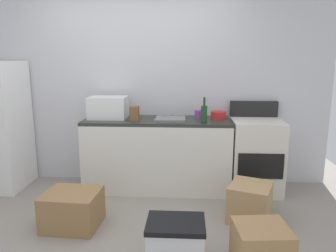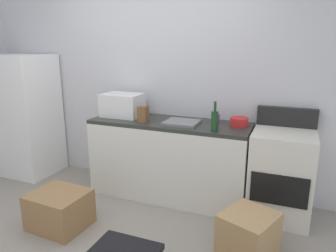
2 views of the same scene
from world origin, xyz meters
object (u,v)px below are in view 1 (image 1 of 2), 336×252
Objects in this scene: stove_oven at (255,155)px; cardboard_box_medium at (72,209)px; mixing_bowl at (219,115)px; cardboard_box_small at (261,251)px; knife_block at (135,114)px; cardboard_box_large at (250,202)px; storage_bin at (176,243)px; coffee_mug at (198,114)px; microwave at (108,107)px; wine_bottle at (204,114)px.

stove_oven is 2.12× the size of cardboard_box_medium.
mixing_bowl is 0.48× the size of cardboard_box_small.
stove_oven is 1.57m from knife_block.
cardboard_box_large is 0.88m from cardboard_box_small.
storage_bin is (0.54, -1.43, -0.80)m from knife_block.
cardboard_box_large is 1.07× the size of cardboard_box_small.
stove_oven is 2.39× the size of storage_bin.
cardboard_box_medium is at bearing -119.56° from knife_block.
cardboard_box_small is (0.44, -1.77, -0.75)m from coffee_mug.
cardboard_box_large is at bearing -26.35° from microwave.
wine_bottle is at bearing 104.69° from cardboard_box_small.
cardboard_box_large is 1.09m from storage_bin.
stove_oven is at bearing 59.54° from storage_bin.
coffee_mug reaches higher than cardboard_box_large.
microwave reaches higher than coffee_mug.
knife_block reaches higher than mixing_bowl.
microwave is 1.38m from mixing_bowl.
cardboard_box_medium is 1.18m from storage_bin.
microwave is at bearing -175.93° from coffee_mug.
cardboard_box_small is at bearing -95.24° from cardboard_box_large.
microwave reaches higher than storage_bin.
microwave is 2.04m from storage_bin.
storage_bin is at bearing -101.32° from wine_bottle.
cardboard_box_medium is (-0.49, -0.87, -0.81)m from knife_block.
stove_oven is 0.88m from wine_bottle.
mixing_bowl reaches higher than storage_bin.
wine_bottle is 1.10m from cardboard_box_large.
cardboard_box_large is at bearing 84.76° from cardboard_box_small.
wine_bottle is 0.58× the size of cardboard_box_medium.
stove_oven reaches higher than knife_block.
coffee_mug is 0.22× the size of storage_bin.
stove_oven is 11.00× the size of coffee_mug.
coffee_mug is 0.23× the size of cardboard_box_large.
coffee_mug is 0.19× the size of cardboard_box_medium.
knife_block is at bearing 128.48° from cardboard_box_small.
microwave is 2.42× the size of mixing_bowl.
cardboard_box_small is at bearing -75.31° from wine_bottle.
cardboard_box_small is at bearing -47.34° from microwave.
stove_oven is 0.85m from cardboard_box_large.
stove_oven reaches higher than coffee_mug.
stove_oven is at bearing 75.72° from cardboard_box_large.
storage_bin is (-0.47, -1.66, -0.75)m from mixing_bowl.
cardboard_box_medium is 1.81m from cardboard_box_small.
microwave reaches higher than cardboard_box_small.
storage_bin is (-0.65, 0.07, -0.01)m from cardboard_box_small.
knife_block is 0.45× the size of cardboard_box_small.
cardboard_box_medium is (-1.25, -1.14, -0.77)m from coffee_mug.
cardboard_box_large is (0.52, -0.89, -0.76)m from coffee_mug.
stove_oven is 1.92m from microwave.
cardboard_box_large is 0.93× the size of storage_bin.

